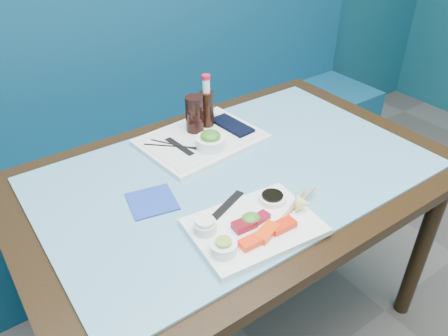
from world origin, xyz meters
TOP-DOWN VIEW (x-y plane):
  - booth_bench at (0.00, 2.29)m, footprint 3.00×0.56m
  - dining_table at (0.00, 1.45)m, footprint 1.40×0.90m
  - glass_top at (0.00, 1.45)m, footprint 1.22×0.76m
  - sashimi_plate at (-0.13, 1.20)m, footprint 0.36×0.27m
  - salmon_left at (-0.18, 1.14)m, footprint 0.07×0.04m
  - salmon_mid at (-0.13, 1.15)m, footprint 0.08×0.06m
  - salmon_right at (-0.08, 1.14)m, footprint 0.07×0.04m
  - tuna_left at (-0.16, 1.20)m, footprint 0.06×0.04m
  - tuna_right at (-0.10, 1.20)m, footprint 0.05×0.03m
  - seaweed_garnish at (-0.13, 1.21)m, footprint 0.06×0.05m
  - ramekin_wasabi at (-0.25, 1.16)m, footprint 0.08×0.08m
  - wasabi_fill at (-0.25, 1.16)m, footprint 0.05×0.05m
  - ramekin_ginger at (-0.25, 1.25)m, footprint 0.08×0.08m
  - ginger_fill at (-0.25, 1.25)m, footprint 0.06×0.06m
  - soy_dish at (-0.02, 1.25)m, footprint 0.09×0.09m
  - soy_fill at (-0.02, 1.25)m, footprint 0.08×0.08m
  - lemon_wedge at (0.02, 1.17)m, footprint 0.06×0.06m
  - chopstick_sleeve at (-0.14, 1.30)m, footprint 0.15×0.08m
  - wooden_chopstick_a at (-0.02, 1.18)m, footprint 0.22×0.11m
  - wooden_chopstick_b at (-0.01, 1.18)m, footprint 0.25×0.08m
  - serving_tray at (0.01, 1.67)m, footprint 0.43×0.34m
  - paper_placemat at (0.01, 1.67)m, footprint 0.40×0.31m
  - seaweed_bowl at (-0.00, 1.59)m, footprint 0.12×0.12m
  - seaweed_salad at (-0.00, 1.59)m, footprint 0.08×0.08m
  - cola_glass at (0.02, 1.72)m, footprint 0.07×0.07m
  - navy_pouch at (0.14, 1.67)m, footprint 0.09×0.18m
  - fork at (0.14, 1.77)m, footprint 0.06×0.10m
  - black_chopstick_a at (-0.09, 1.66)m, footprint 0.18×0.17m
  - black_chopstick_b at (-0.08, 1.66)m, footprint 0.13×0.19m
  - tray_sleeve at (-0.09, 1.66)m, footprint 0.04×0.15m
  - cola_bottle_body at (0.07, 1.73)m, footprint 0.06×0.06m
  - cola_bottle_neck at (0.07, 1.73)m, footprint 0.03×0.03m
  - cola_bottle_cap at (0.07, 1.73)m, footprint 0.04×0.04m
  - blue_napkin at (-0.30, 1.46)m, footprint 0.16×0.16m

SIDE VIEW (x-z plane):
  - booth_bench at x=0.00m, z-range -0.21..0.96m
  - dining_table at x=0.00m, z-range 0.29..1.04m
  - glass_top at x=0.00m, z-range 0.75..0.76m
  - blue_napkin at x=-0.30m, z-range 0.76..0.76m
  - serving_tray at x=0.01m, z-range 0.76..0.77m
  - sashimi_plate at x=-0.13m, z-range 0.76..0.78m
  - paper_placemat at x=0.01m, z-range 0.77..0.78m
  - tray_sleeve at x=-0.09m, z-range 0.77..0.78m
  - black_chopstick_b at x=-0.08m, z-range 0.77..0.78m
  - black_chopstick_a at x=-0.09m, z-range 0.77..0.78m
  - chopstick_sleeve at x=-0.14m, z-range 0.78..0.78m
  - wooden_chopstick_a at x=-0.02m, z-range 0.78..0.78m
  - fork at x=0.14m, z-range 0.77..0.79m
  - wooden_chopstick_b at x=-0.01m, z-range 0.78..0.78m
  - navy_pouch at x=0.14m, z-range 0.77..0.79m
  - soy_dish at x=-0.02m, z-range 0.78..0.79m
  - tuna_right at x=-0.10m, z-range 0.78..0.79m
  - salmon_left at x=-0.18m, z-range 0.78..0.79m
  - salmon_right at x=-0.08m, z-range 0.78..0.79m
  - salmon_mid at x=-0.13m, z-range 0.78..0.79m
  - tuna_left at x=-0.16m, z-range 0.78..0.80m
  - ramekin_ginger at x=-0.25m, z-range 0.78..0.80m
  - ramekin_wasabi at x=-0.25m, z-range 0.78..0.80m
  - seaweed_garnish at x=-0.13m, z-range 0.78..0.80m
  - seaweed_bowl at x=0.00m, z-range 0.77..0.81m
  - soy_fill at x=-0.02m, z-range 0.79..0.80m
  - lemon_wedge at x=0.02m, z-range 0.78..0.82m
  - ginger_fill at x=-0.25m, z-range 0.80..0.81m
  - wasabi_fill at x=-0.25m, z-range 0.80..0.81m
  - seaweed_salad at x=0.00m, z-range 0.80..0.84m
  - cola_bottle_body at x=0.07m, z-range 0.76..0.91m
  - cola_glass at x=0.02m, z-range 0.77..0.91m
  - cola_bottle_neck at x=0.07m, z-range 0.91..0.96m
  - cola_bottle_cap at x=0.07m, z-range 0.96..0.97m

